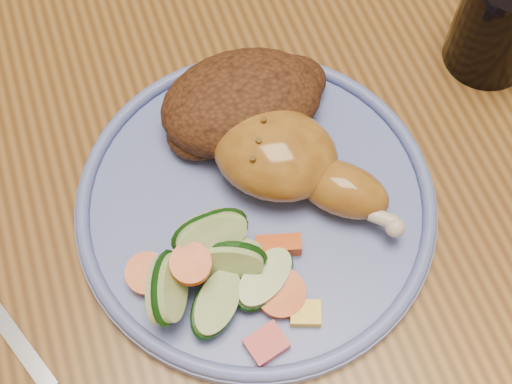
# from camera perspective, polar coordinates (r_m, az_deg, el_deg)

# --- Properties ---
(ground) EXTENTS (4.00, 4.00, 0.00)m
(ground) POSITION_cam_1_polar(r_m,az_deg,el_deg) (1.27, 1.13, -10.92)
(ground) COLOR brown
(ground) RESTS_ON ground
(dining_table) EXTENTS (0.90, 1.40, 0.75)m
(dining_table) POSITION_cam_1_polar(r_m,az_deg,el_deg) (0.65, 2.17, 5.21)
(dining_table) COLOR brown
(dining_table) RESTS_ON ground
(plate) EXTENTS (0.26, 0.26, 0.01)m
(plate) POSITION_cam_1_polar(r_m,az_deg,el_deg) (0.51, 0.00, -1.05)
(plate) COLOR #5E6CB6
(plate) RESTS_ON dining_table
(plate_rim) EXTENTS (0.26, 0.26, 0.01)m
(plate_rim) POSITION_cam_1_polar(r_m,az_deg,el_deg) (0.50, 0.00, -0.51)
(plate_rim) COLOR #5E6CB6
(plate_rim) RESTS_ON plate
(chicken_leg) EXTENTS (0.13, 0.14, 0.05)m
(chicken_leg) POSITION_cam_1_polar(r_m,az_deg,el_deg) (0.50, 2.86, 2.41)
(chicken_leg) COLOR #AC6E24
(chicken_leg) RESTS_ON plate
(rice_pilaf) EXTENTS (0.13, 0.09, 0.05)m
(rice_pilaf) POSITION_cam_1_polar(r_m,az_deg,el_deg) (0.53, -0.92, 7.19)
(rice_pilaf) COLOR #4D2813
(rice_pilaf) RESTS_ON plate
(vegetable_pile) EXTENTS (0.12, 0.11, 0.06)m
(vegetable_pile) POSITION_cam_1_polar(r_m,az_deg,el_deg) (0.47, -3.25, -6.11)
(vegetable_pile) COLOR #A50A05
(vegetable_pile) RESTS_ON plate
(drinking_glass) EXTENTS (0.07, 0.07, 0.09)m
(drinking_glass) POSITION_cam_1_polar(r_m,az_deg,el_deg) (0.59, 19.02, 12.88)
(drinking_glass) COLOR black
(drinking_glass) RESTS_ON dining_table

